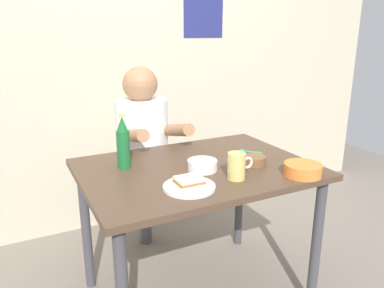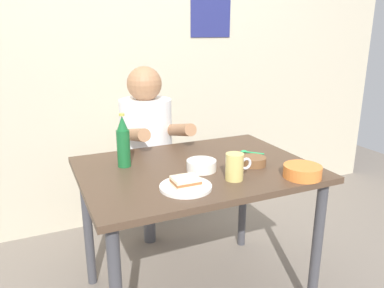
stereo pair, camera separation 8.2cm
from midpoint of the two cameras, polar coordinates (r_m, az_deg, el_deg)
name	(u,v)px [view 2 (the right image)]	position (r m, az deg, el deg)	size (l,w,h in m)	color
wall_back	(133,41)	(2.70, -8.07, 15.13)	(4.40, 0.09, 2.60)	#BCB299
dining_table	(196,184)	(1.86, 1.90, -6.12)	(1.10, 0.80, 0.74)	#4C3828
stool	(148,193)	(2.50, -5.68, -7.45)	(0.34, 0.34, 0.45)	#4C4C51
person_seated	(147,132)	(2.35, -5.88, 1.75)	(0.33, 0.56, 0.72)	white
plate_orange	(186,187)	(1.58, 0.54, -6.51)	(0.22, 0.22, 0.01)	silver
sandwich	(186,181)	(1.57, 0.54, -5.67)	(0.11, 0.09, 0.04)	beige
beer_mug	(235,167)	(1.67, 7.93, -3.42)	(0.13, 0.08, 0.12)	#D1BC66
beer_bottle	(123,143)	(1.82, -9.09, 0.18)	(0.06, 0.06, 0.26)	#19602D
rice_bowl_white	(202,165)	(1.77, 2.86, -3.17)	(0.14, 0.14, 0.05)	silver
condiment_bowl_brown	(254,161)	(1.87, 10.58, -2.51)	(0.12, 0.12, 0.04)	brown
soup_bowl_orange	(302,171)	(1.77, 17.66, -3.90)	(0.17, 0.17, 0.05)	orange
spoon	(248,152)	(2.05, 9.58, -1.20)	(0.10, 0.09, 0.01)	#26A559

